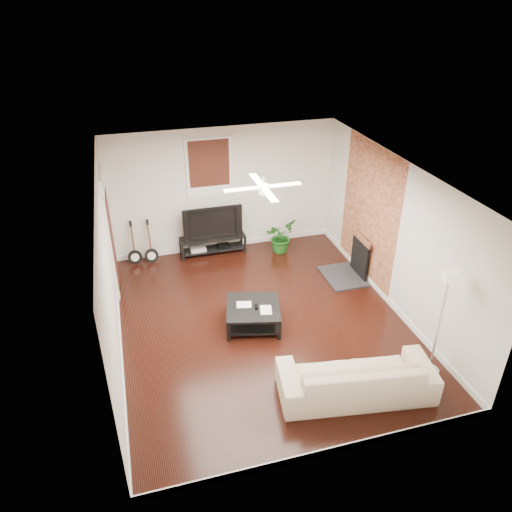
# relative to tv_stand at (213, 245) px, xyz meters

# --- Properties ---
(room) EXTENTS (5.01, 6.01, 2.81)m
(room) POSITION_rel_tv_stand_xyz_m (0.34, -2.78, 1.20)
(room) COLOR black
(room) RESTS_ON ground
(brick_accent) EXTENTS (0.02, 2.20, 2.80)m
(brick_accent) POSITION_rel_tv_stand_xyz_m (2.82, -1.78, 1.20)
(brick_accent) COLOR brown
(brick_accent) RESTS_ON floor
(fireplace) EXTENTS (0.80, 1.10, 0.92)m
(fireplace) POSITION_rel_tv_stand_xyz_m (2.54, -1.78, 0.26)
(fireplace) COLOR black
(fireplace) RESTS_ON floor
(window_back) EXTENTS (1.00, 0.06, 1.30)m
(window_back) POSITION_rel_tv_stand_xyz_m (0.04, 0.19, 1.75)
(window_back) COLOR #3A1A10
(window_back) RESTS_ON wall_back
(door_left) EXTENTS (0.08, 1.00, 2.50)m
(door_left) POSITION_rel_tv_stand_xyz_m (-2.12, -0.88, 1.05)
(door_left) COLOR white
(door_left) RESTS_ON wall_left
(tv_stand) EXTENTS (1.46, 0.39, 0.41)m
(tv_stand) POSITION_rel_tv_stand_xyz_m (0.00, 0.00, 0.00)
(tv_stand) COLOR black
(tv_stand) RESTS_ON floor
(tv) EXTENTS (1.31, 0.17, 0.76)m
(tv) POSITION_rel_tv_stand_xyz_m (0.00, 0.02, 0.58)
(tv) COLOR black
(tv) RESTS_ON tv_stand
(coffee_table) EXTENTS (1.13, 1.13, 0.39)m
(coffee_table) POSITION_rel_tv_stand_xyz_m (0.16, -2.82, -0.01)
(coffee_table) COLOR black
(coffee_table) RESTS_ON floor
(sofa) EXTENTS (2.39, 1.23, 0.67)m
(sofa) POSITION_rel_tv_stand_xyz_m (1.17, -4.85, 0.13)
(sofa) COLOR tan
(sofa) RESTS_ON floor
(floor_lamp) EXTENTS (0.35, 0.35, 1.86)m
(floor_lamp) POSITION_rel_tv_stand_xyz_m (2.52, -4.75, 0.73)
(floor_lamp) COLOR silver
(floor_lamp) RESTS_ON floor
(potted_plant) EXTENTS (0.88, 0.88, 0.74)m
(potted_plant) POSITION_rel_tv_stand_xyz_m (1.49, -0.33, 0.17)
(potted_plant) COLOR #1C5C1A
(potted_plant) RESTS_ON floor
(guitar_left) EXTENTS (0.31, 0.22, 0.97)m
(guitar_left) POSITION_rel_tv_stand_xyz_m (-1.73, -0.03, 0.28)
(guitar_left) COLOR black
(guitar_left) RESTS_ON floor
(guitar_right) EXTENTS (0.32, 0.24, 0.97)m
(guitar_right) POSITION_rel_tv_stand_xyz_m (-1.38, -0.06, 0.28)
(guitar_right) COLOR black
(guitar_right) RESTS_ON floor
(ceiling_fan) EXTENTS (1.24, 1.24, 0.32)m
(ceiling_fan) POSITION_rel_tv_stand_xyz_m (0.34, -2.78, 2.40)
(ceiling_fan) COLOR white
(ceiling_fan) RESTS_ON ceiling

